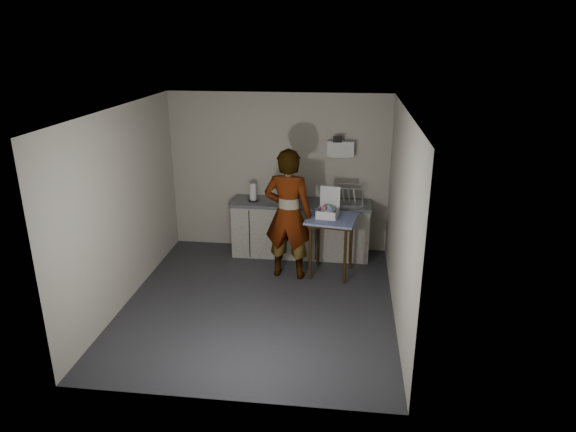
# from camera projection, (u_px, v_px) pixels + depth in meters

# --- Properties ---
(ground) EXTENTS (4.00, 4.00, 0.00)m
(ground) POSITION_uv_depth(u_px,v_px,m) (260.00, 302.00, 7.00)
(ground) COLOR #2C2C31
(ground) RESTS_ON ground
(wall_back) EXTENTS (3.60, 0.02, 2.60)m
(wall_back) POSITION_uv_depth(u_px,v_px,m) (279.00, 173.00, 8.42)
(wall_back) COLOR beige
(wall_back) RESTS_ON ground
(wall_right) EXTENTS (0.02, 4.00, 2.60)m
(wall_right) POSITION_uv_depth(u_px,v_px,m) (400.00, 218.00, 6.36)
(wall_right) COLOR beige
(wall_right) RESTS_ON ground
(wall_left) EXTENTS (0.02, 4.00, 2.60)m
(wall_left) POSITION_uv_depth(u_px,v_px,m) (124.00, 207.00, 6.76)
(wall_left) COLOR beige
(wall_left) RESTS_ON ground
(ceiling) EXTENTS (3.60, 4.00, 0.01)m
(ceiling) POSITION_uv_depth(u_px,v_px,m) (255.00, 110.00, 6.13)
(ceiling) COLOR silver
(ceiling) RESTS_ON wall_back
(kitchen_counter) EXTENTS (2.24, 0.62, 0.91)m
(kitchen_counter) POSITION_uv_depth(u_px,v_px,m) (301.00, 230.00, 8.40)
(kitchen_counter) COLOR black
(kitchen_counter) RESTS_ON ground
(wall_shelf) EXTENTS (0.42, 0.18, 0.37)m
(wall_shelf) POSITION_uv_depth(u_px,v_px,m) (341.00, 149.00, 8.10)
(wall_shelf) COLOR white
(wall_shelf) RESTS_ON ground
(side_table) EXTENTS (0.81, 0.81, 0.91)m
(side_table) POSITION_uv_depth(u_px,v_px,m) (332.00, 225.00, 7.57)
(side_table) COLOR #3B250D
(side_table) RESTS_ON ground
(standing_man) EXTENTS (0.77, 0.56, 1.96)m
(standing_man) POSITION_uv_depth(u_px,v_px,m) (288.00, 214.00, 7.46)
(standing_man) COLOR #B2A593
(standing_man) RESTS_ON ground
(soap_bottle) EXTENTS (0.17, 0.17, 0.32)m
(soap_bottle) POSITION_uv_depth(u_px,v_px,m) (292.00, 192.00, 8.21)
(soap_bottle) COLOR black
(soap_bottle) RESTS_ON kitchen_counter
(soda_can) EXTENTS (0.07, 0.07, 0.13)m
(soda_can) POSITION_uv_depth(u_px,v_px,m) (295.00, 198.00, 8.20)
(soda_can) COLOR red
(soda_can) RESTS_ON kitchen_counter
(dark_bottle) EXTENTS (0.07, 0.07, 0.24)m
(dark_bottle) POSITION_uv_depth(u_px,v_px,m) (287.00, 194.00, 8.21)
(dark_bottle) COLOR black
(dark_bottle) RESTS_ON kitchen_counter
(paper_towel) EXTENTS (0.16, 0.16, 0.29)m
(paper_towel) POSITION_uv_depth(u_px,v_px,m) (253.00, 192.00, 8.25)
(paper_towel) COLOR black
(paper_towel) RESTS_ON kitchen_counter
(dish_rack) EXTENTS (0.43, 0.32, 0.30)m
(dish_rack) POSITION_uv_depth(u_px,v_px,m) (350.00, 200.00, 8.12)
(dish_rack) COLOR silver
(dish_rack) RESTS_ON kitchen_counter
(bakery_box) EXTENTS (0.35, 0.36, 0.42)m
(bakery_box) POSITION_uv_depth(u_px,v_px,m) (328.00, 210.00, 7.55)
(bakery_box) COLOR white
(bakery_box) RESTS_ON side_table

